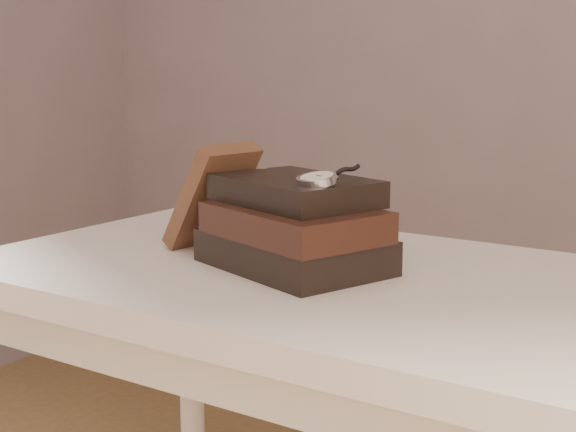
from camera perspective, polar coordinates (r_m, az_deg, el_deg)
The scene contains 5 objects.
table at distance 1.21m, azimuth 1.83°, elevation -7.85°, with size 1.00×0.60×0.75m.
book_stack at distance 1.17m, azimuth 0.45°, elevation -0.75°, with size 0.30×0.26×0.13m.
journal at distance 1.29m, azimuth -5.29°, elevation 1.41°, with size 0.03×0.11×0.18m, color #3E2418.
pocket_watch at distance 1.09m, azimuth 2.18°, elevation 2.64°, with size 0.07×0.16×0.02m.
eyeglasses at distance 1.29m, azimuth 1.00°, elevation 0.93°, with size 0.14×0.15×0.05m.
Camera 1 is at (0.60, -0.63, 1.04)m, focal length 51.11 mm.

